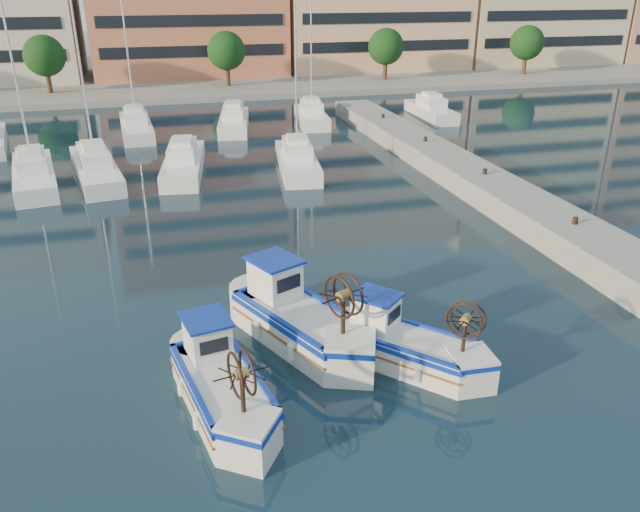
# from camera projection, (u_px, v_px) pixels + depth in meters

# --- Properties ---
(ground) EXTENTS (300.00, 300.00, 0.00)m
(ground) POSITION_uv_depth(u_px,v_px,m) (327.00, 365.00, 19.45)
(ground) COLOR #172F3D
(ground) RESTS_ON ground
(quay) EXTENTS (3.00, 60.00, 1.20)m
(quay) POSITION_uv_depth(u_px,v_px,m) (546.00, 221.00, 29.38)
(quay) COLOR gray
(quay) RESTS_ON ground
(yacht_marina) EXTENTS (39.59, 22.01, 11.50)m
(yacht_marina) POSITION_uv_depth(u_px,v_px,m) (172.00, 145.00, 43.31)
(yacht_marina) COLOR white
(yacht_marina) RESTS_ON ground
(fishing_boat_a) EXTENTS (2.66, 4.75, 2.88)m
(fishing_boat_a) POSITION_uv_depth(u_px,v_px,m) (221.00, 382.00, 17.27)
(fishing_boat_a) COLOR silver
(fishing_boat_a) RESTS_ON ground
(fishing_boat_b) EXTENTS (3.99, 5.40, 3.26)m
(fishing_boat_b) POSITION_uv_depth(u_px,v_px,m) (298.00, 317.00, 20.39)
(fishing_boat_b) COLOR silver
(fishing_boat_b) RESTS_ON ground
(fishing_boat_c) EXTENTS (4.09, 4.27, 2.72)m
(fishing_boat_c) POSITION_uv_depth(u_px,v_px,m) (404.00, 343.00, 19.21)
(fishing_boat_c) COLOR silver
(fishing_boat_c) RESTS_ON ground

